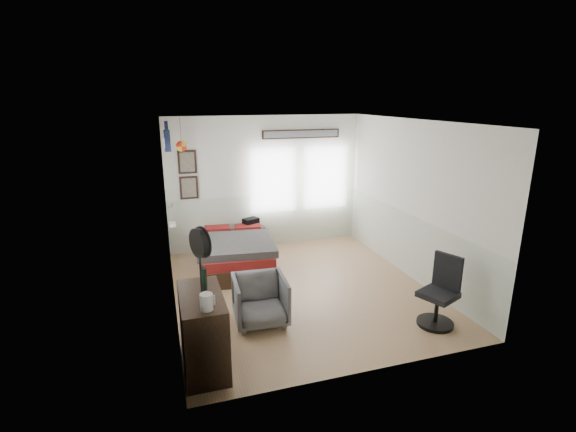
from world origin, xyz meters
name	(u,v)px	position (x,y,z in m)	size (l,w,h in m)	color
ground_plane	(301,289)	(0.00, 0.00, -0.01)	(4.00, 4.50, 0.01)	#A77E4F
room_shell	(293,191)	(-0.08, 0.19, 1.61)	(4.02, 4.52, 2.71)	silver
wall_decor	(212,150)	(-1.10, 1.96, 2.10)	(3.55, 1.32, 1.44)	black
bed	(236,253)	(-0.85, 1.20, 0.28)	(1.47, 1.95, 0.58)	black
dresser	(203,331)	(-1.74, -1.57, 0.45)	(0.48, 1.00, 0.90)	black
armchair	(260,300)	(-0.88, -0.82, 0.33)	(0.71, 0.73, 0.67)	slate
nightstand	(251,238)	(-0.38, 2.03, 0.25)	(0.50, 0.40, 0.50)	black
task_chair	(440,297)	(1.46, -1.59, 0.41)	(0.58, 0.58, 1.00)	black
kettle	(207,302)	(-1.71, -1.92, 0.99)	(0.16, 0.14, 0.18)	silver
bottle	(204,279)	(-1.68, -1.43, 1.04)	(0.07, 0.07, 0.27)	black
stand_fan	(200,244)	(-1.72, -1.68, 1.55)	(0.22, 0.32, 0.84)	black
black_bag	(251,222)	(-0.38, 2.03, 0.59)	(0.31, 0.20, 0.18)	black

